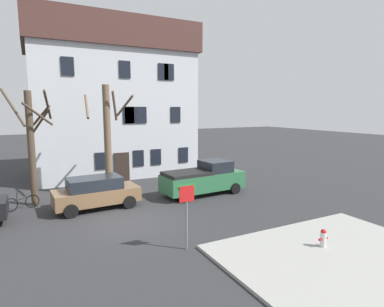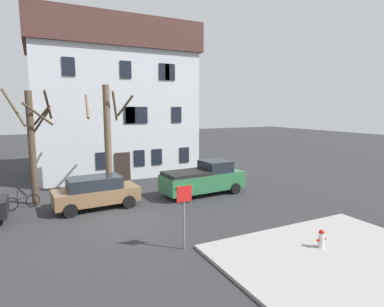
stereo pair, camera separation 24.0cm
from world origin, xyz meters
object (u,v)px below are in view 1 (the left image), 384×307
building_main (112,99)px  pickup_truck_green (204,178)px  street_sign_pole (187,204)px  fire_hydrant (323,238)px  tree_bare_mid (108,137)px  car_brown_wagon (96,192)px  bicycle_leaning (22,203)px  tree_bare_near (32,143)px

building_main → pickup_truck_green: size_ratio=2.37×
street_sign_pole → fire_hydrant: bearing=-27.5°
tree_bare_mid → street_sign_pole: 9.03m
car_brown_wagon → street_sign_pole: bearing=-72.7°
street_sign_pole → bicycle_leaning: size_ratio=1.47×
car_brown_wagon → street_sign_pole: 7.02m
building_main → bicycle_leaning: bearing=-130.8°
building_main → bicycle_leaning: (-6.72, -7.79, -5.66)m
pickup_truck_green → bicycle_leaning: size_ratio=3.12×
fire_hydrant → bicycle_leaning: bicycle_leaning is taller
pickup_truck_green → bicycle_leaning: 10.15m
car_brown_wagon → fire_hydrant: (6.61, -9.02, -0.41)m
street_sign_pole → bicycle_leaning: street_sign_pole is taller
pickup_truck_green → bicycle_leaning: bearing=170.5°
building_main → tree_bare_near: (-6.03, -7.22, -2.58)m
pickup_truck_green → fire_hydrant: pickup_truck_green is taller
fire_hydrant → bicycle_leaning: 14.64m
pickup_truck_green → street_sign_pole: street_sign_pole is taller
bicycle_leaning → car_brown_wagon: bearing=-23.5°
building_main → pickup_truck_green: building_main is taller
tree_bare_mid → building_main: bearing=74.4°
building_main → fire_hydrant: bearing=-79.4°
fire_hydrant → tree_bare_mid: bearing=115.9°
tree_bare_mid → bicycle_leaning: bearing=-172.7°
car_brown_wagon → bicycle_leaning: 3.90m
tree_bare_near → tree_bare_mid: (4.03, 0.03, 0.12)m
tree_bare_mid → car_brown_wagon: (-1.18, -2.15, -2.68)m
car_brown_wagon → bicycle_leaning: (-3.54, 1.54, -0.51)m
pickup_truck_green → fire_hydrant: size_ratio=7.74×
building_main → bicycle_leaning: size_ratio=7.39×
tree_bare_mid → street_sign_pole: size_ratio=2.66×
building_main → fire_hydrant: (3.42, -18.35, -5.55)m
tree_bare_mid → fire_hydrant: (5.43, -11.16, -3.09)m
tree_bare_near → fire_hydrant: tree_bare_near is taller
pickup_truck_green → car_brown_wagon: bearing=178.8°
car_brown_wagon → fire_hydrant: 11.18m
fire_hydrant → bicycle_leaning: bearing=133.9°
tree_bare_mid → fire_hydrant: 12.79m
tree_bare_mid → street_sign_pole: tree_bare_mid is taller
car_brown_wagon → bicycle_leaning: car_brown_wagon is taller
tree_bare_near → car_brown_wagon: 4.38m
tree_bare_near → street_sign_pole: (4.93, -8.77, -1.68)m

